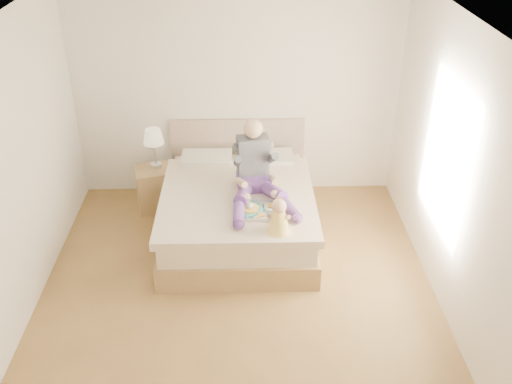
{
  "coord_description": "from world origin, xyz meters",
  "views": [
    {
      "loc": [
        0.07,
        -4.53,
        3.83
      ],
      "look_at": [
        0.2,
        0.71,
        0.74
      ],
      "focal_mm": 40.0,
      "sensor_mm": 36.0,
      "label": 1
    }
  ],
  "objects_px": {
    "nightstand": "(155,188)",
    "bed": "(238,207)",
    "adult": "(256,174)",
    "tray": "(259,209)",
    "baby": "(279,218)"
  },
  "relations": [
    {
      "from": "nightstand",
      "to": "adult",
      "type": "height_order",
      "value": "adult"
    },
    {
      "from": "adult",
      "to": "baby",
      "type": "height_order",
      "value": "adult"
    },
    {
      "from": "tray",
      "to": "bed",
      "type": "bearing_deg",
      "value": 118.47
    },
    {
      "from": "nightstand",
      "to": "tray",
      "type": "xyz_separation_m",
      "value": [
        1.26,
        -1.11,
        0.37
      ]
    },
    {
      "from": "nightstand",
      "to": "baby",
      "type": "height_order",
      "value": "baby"
    },
    {
      "from": "nightstand",
      "to": "tray",
      "type": "distance_m",
      "value": 1.72
    },
    {
      "from": "bed",
      "to": "tray",
      "type": "xyz_separation_m",
      "value": [
        0.23,
        -0.56,
        0.33
      ]
    },
    {
      "from": "nightstand",
      "to": "bed",
      "type": "bearing_deg",
      "value": -42.38
    },
    {
      "from": "nightstand",
      "to": "baby",
      "type": "distance_m",
      "value": 2.12
    },
    {
      "from": "adult",
      "to": "bed",
      "type": "bearing_deg",
      "value": 130.32
    },
    {
      "from": "nightstand",
      "to": "baby",
      "type": "bearing_deg",
      "value": -59.82
    },
    {
      "from": "bed",
      "to": "adult",
      "type": "distance_m",
      "value": 0.6
    },
    {
      "from": "bed",
      "to": "adult",
      "type": "relative_size",
      "value": 2.05
    },
    {
      "from": "tray",
      "to": "adult",
      "type": "bearing_deg",
      "value": 99.87
    },
    {
      "from": "adult",
      "to": "tray",
      "type": "relative_size",
      "value": 2.0
    }
  ]
}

